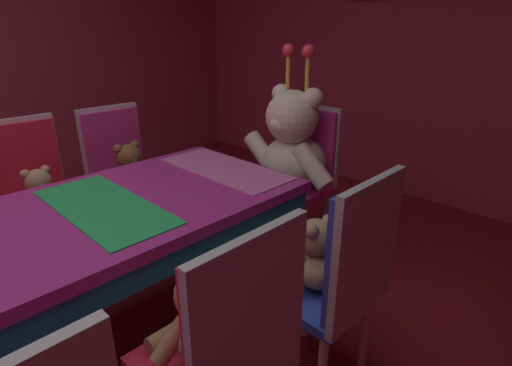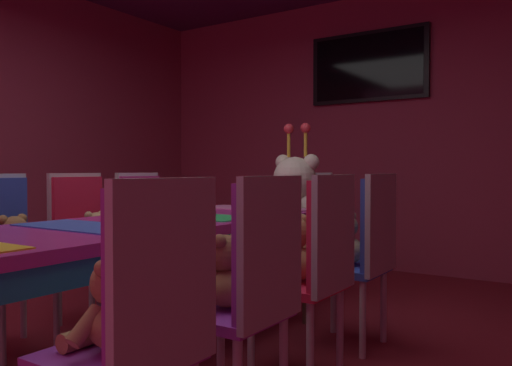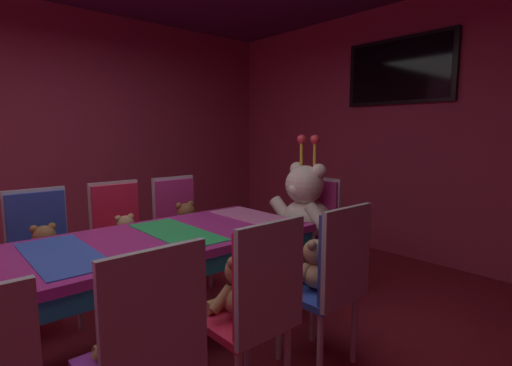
{
  "view_description": "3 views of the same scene",
  "coord_description": "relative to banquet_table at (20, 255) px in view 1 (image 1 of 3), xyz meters",
  "views": [
    {
      "loc": [
        1.54,
        -0.29,
        1.45
      ],
      "look_at": [
        0.25,
        1.02,
        0.73
      ],
      "focal_mm": 27.62,
      "sensor_mm": 36.0,
      "label": 1
    },
    {
      "loc": [
        1.97,
        -1.92,
        1.01
      ],
      "look_at": [
        0.13,
        0.86,
        0.92
      ],
      "focal_mm": 36.52,
      "sensor_mm": 36.0,
      "label": 2
    },
    {
      "loc": [
        2.15,
        -0.86,
        1.39
      ],
      "look_at": [
        0.02,
        1.02,
        1.01
      ],
      "focal_mm": 26.66,
      "sensor_mm": 36.0,
      "label": 3
    }
  ],
  "objects": [
    {
      "name": "teddy_left_3",
      "position": [
        -0.72,
        0.85,
        -0.06
      ],
      "size": [
        0.26,
        0.34,
        0.32
      ],
      "color": "brown",
      "rests_on": "chair_left_3"
    },
    {
      "name": "throne_chair",
      "position": [
        0.0,
        1.76,
        -0.06
      ],
      "size": [
        0.41,
        0.42,
        0.98
      ],
      "rotation": [
        0.0,
        0.0,
        -1.57
      ],
      "color": "#CC338C",
      "rests_on": "ground_plane"
    },
    {
      "name": "wall_back",
      "position": [
        0.0,
        3.2,
        0.75
      ],
      "size": [
        5.2,
        0.12,
        2.8
      ],
      "primitive_type": "cube",
      "color": "#99334C",
      "rests_on": "ground_plane"
    },
    {
      "name": "chair_right_3",
      "position": [
        0.89,
        0.85,
        -0.06
      ],
      "size": [
        0.42,
        0.41,
        0.98
      ],
      "rotation": [
        0.0,
        0.0,
        3.14
      ],
      "color": "#2D47B2",
      "rests_on": "ground_plane"
    },
    {
      "name": "teddy_right_2",
      "position": [
        0.72,
        0.3,
        -0.06
      ],
      "size": [
        0.27,
        0.35,
        0.33
      ],
      "rotation": [
        0.0,
        0.0,
        3.14
      ],
      "color": "#9E7247",
      "rests_on": "chair_right_2"
    },
    {
      "name": "teddy_left_2",
      "position": [
        -0.75,
        0.31,
        -0.08
      ],
      "size": [
        0.23,
        0.3,
        0.28
      ],
      "color": "tan",
      "rests_on": "chair_left_2"
    },
    {
      "name": "chair_right_2",
      "position": [
        0.86,
        0.3,
        -0.06
      ],
      "size": [
        0.42,
        0.41,
        0.98
      ],
      "rotation": [
        0.0,
        0.0,
        3.14
      ],
      "color": "red",
      "rests_on": "ground_plane"
    },
    {
      "name": "teddy_right_3",
      "position": [
        0.74,
        0.85,
        -0.06
      ],
      "size": [
        0.25,
        0.33,
        0.31
      ],
      "rotation": [
        0.0,
        0.0,
        3.14
      ],
      "color": "tan",
      "rests_on": "chair_right_3"
    },
    {
      "name": "chair_left_3",
      "position": [
        -0.86,
        0.85,
        -0.06
      ],
      "size": [
        0.42,
        0.41,
        0.98
      ],
      "color": "#CC338C",
      "rests_on": "ground_plane"
    },
    {
      "name": "banquet_table",
      "position": [
        0.0,
        0.0,
        0.0
      ],
      "size": [
        0.9,
        2.43,
        0.75
      ],
      "color": "#B22D8C",
      "rests_on": "ground_plane"
    },
    {
      "name": "chair_left_2",
      "position": [
        -0.89,
        0.31,
        -0.06
      ],
      "size": [
        0.42,
        0.41,
        0.98
      ],
      "color": "red",
      "rests_on": "ground_plane"
    },
    {
      "name": "king_teddy_bear",
      "position": [
        0.0,
        1.59,
        0.09
      ],
      "size": [
        0.71,
        0.55,
        0.91
      ],
      "rotation": [
        0.0,
        0.0,
        -1.57
      ],
      "color": "silver",
      "rests_on": "throne_chair"
    }
  ]
}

